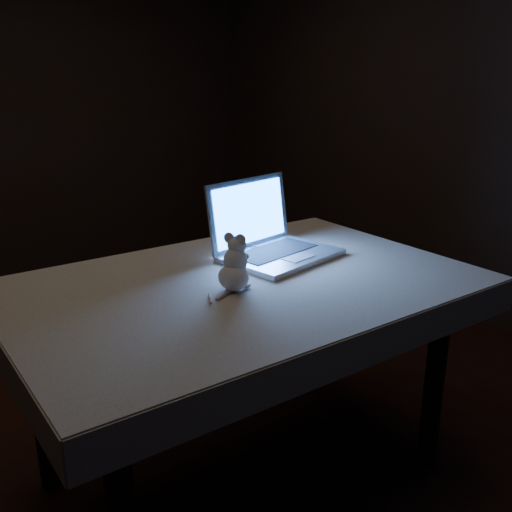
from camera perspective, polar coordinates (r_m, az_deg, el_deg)
floor at (r=2.83m, az=-9.11°, el=-16.67°), size 5.00×5.00×0.00m
right_wall at (r=3.94m, az=20.16°, el=12.59°), size 0.04×5.00×2.60m
table at (r=2.31m, az=-1.26°, el=-12.59°), size 1.63×1.10×0.85m
tablecloth at (r=2.19m, az=0.36°, el=-3.47°), size 1.77×1.25×0.12m
laptop at (r=2.33m, az=2.59°, el=3.43°), size 0.51×0.46×0.31m
plush_mouse at (r=1.99m, az=-2.29°, el=-0.70°), size 0.17×0.17×0.21m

